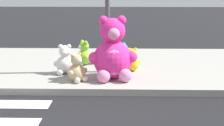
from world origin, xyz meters
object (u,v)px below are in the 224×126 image
(plush_lavender, at_px, (105,56))
(plush_tan, at_px, (77,70))
(plush_pink_large, at_px, (113,54))
(plush_lime, at_px, (84,55))
(plush_white, at_px, (65,62))
(sign_pole, at_px, (107,0))
(plush_teal, at_px, (122,57))
(plush_yellow, at_px, (132,61))

(plush_lavender, height_order, plush_tan, plush_tan)
(plush_pink_large, relative_size, plush_tan, 2.24)
(plush_pink_large, bearing_deg, plush_tan, -161.78)
(plush_lavender, bearing_deg, plush_pink_large, -80.53)
(plush_lime, bearing_deg, plush_tan, -88.99)
(plush_lavender, height_order, plush_white, plush_white)
(plush_lavender, bearing_deg, sign_pole, -83.01)
(plush_lime, bearing_deg, plush_pink_large, -58.93)
(plush_pink_large, bearing_deg, plush_white, 160.53)
(plush_pink_large, relative_size, plush_lavender, 2.65)
(plush_teal, relative_size, plush_tan, 0.99)
(sign_pole, distance_m, plush_teal, 1.59)
(plush_yellow, bearing_deg, plush_lavender, 133.81)
(plush_white, relative_size, plush_yellow, 1.22)
(plush_lime, distance_m, plush_teal, 1.01)
(plush_lavender, bearing_deg, plush_teal, -33.23)
(sign_pole, height_order, plush_teal, sign_pole)
(sign_pole, bearing_deg, plush_tan, -126.53)
(plush_lavender, xyz_separation_m, plush_white, (-0.88, -1.04, 0.07))
(plush_pink_large, bearing_deg, plush_teal, 79.25)
(plush_lavender, distance_m, plush_white, 1.36)
(sign_pole, relative_size, plush_lavender, 6.10)
(plush_pink_large, bearing_deg, plush_yellow, 57.96)
(plush_white, bearing_deg, plush_lime, 69.90)
(plush_teal, bearing_deg, plush_white, -151.02)
(plush_lime, relative_size, plush_tan, 1.03)
(sign_pole, bearing_deg, plush_teal, 57.11)
(plush_pink_large, xyz_separation_m, plush_lime, (-0.79, 1.30, -0.30))
(plush_lavender, relative_size, plush_yellow, 0.93)
(sign_pole, relative_size, plush_tan, 5.16)
(plush_teal, relative_size, plush_lavender, 1.17)
(plush_yellow, distance_m, plush_tan, 1.54)
(plush_yellow, bearing_deg, plush_tan, -141.33)
(plush_white, xyz_separation_m, plush_yellow, (1.57, 0.32, -0.05))
(plush_pink_large, distance_m, plush_white, 1.22)
(plush_teal, xyz_separation_m, plush_yellow, (0.23, -0.42, -0.02))
(plush_pink_large, height_order, plush_teal, plush_pink_large)
(plush_lime, bearing_deg, plush_white, -110.10)
(plush_teal, relative_size, plush_yellow, 1.08)
(plush_pink_large, height_order, plush_tan, plush_pink_large)
(sign_pole, xyz_separation_m, plush_lavender, (-0.10, 0.84, -1.49))
(plush_lavender, bearing_deg, plush_lime, -166.93)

